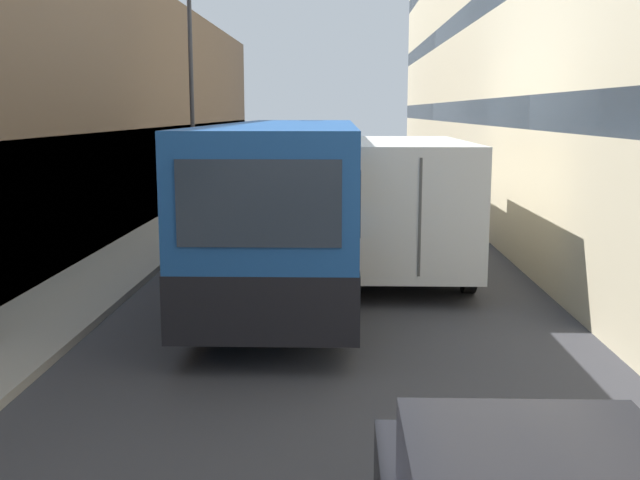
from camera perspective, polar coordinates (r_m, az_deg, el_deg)
The scene contains 6 objects.
ground_plane at distance 14.81m, azimuth 0.42°, elevation -3.29°, with size 150.00×150.00×0.00m, color #38383D.
sidewalk_left at distance 15.55m, azimuth -16.32°, elevation -2.82°, with size 1.85×60.00×0.13m.
bus at distance 14.86m, azimuth -2.26°, elevation 3.21°, with size 2.51×11.49×3.12m.
box_truck at distance 16.33m, azimuth 6.27°, elevation 3.33°, with size 2.34×7.70×2.77m.
panel_van at distance 25.63m, azimuth -1.62°, elevation 4.57°, with size 1.86×4.49×1.82m.
street_lamp at distance 21.15m, azimuth -9.82°, elevation 13.37°, with size 0.36×0.80×6.60m.
Camera 1 is at (0.30, 0.57, 3.35)m, focal length 42.00 mm.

